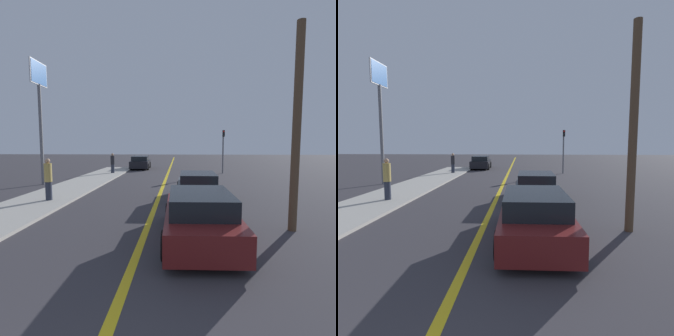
# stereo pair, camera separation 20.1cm
# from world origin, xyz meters

# --- Properties ---
(road_center_line) EXTENTS (0.20, 60.00, 0.01)m
(road_center_line) POSITION_xyz_m (0.00, 18.00, 0.00)
(road_center_line) COLOR gold
(road_center_line) RESTS_ON ground_plane
(sidewalk_left) EXTENTS (2.86, 26.83, 0.11)m
(sidewalk_left) POSITION_xyz_m (-5.18, 13.41, 0.05)
(sidewalk_left) COLOR #ADA89E
(sidewalk_left) RESTS_ON ground_plane
(car_near_right_lane) EXTENTS (1.97, 4.28, 1.34)m
(car_near_right_lane) POSITION_xyz_m (1.55, 6.67, 0.65)
(car_near_right_lane) COLOR maroon
(car_near_right_lane) RESTS_ON ground_plane
(car_ahead_center) EXTENTS (1.97, 4.10, 1.27)m
(car_ahead_center) POSITION_xyz_m (1.83, 11.75, 0.62)
(car_ahead_center) COLOR #4C5156
(car_ahead_center) RESTS_ON ground_plane
(car_far_distant) EXTENTS (2.03, 4.19, 1.31)m
(car_far_distant) POSITION_xyz_m (-3.00, 26.30, 0.64)
(car_far_distant) COLOR black
(car_far_distant) RESTS_ON ground_plane
(pedestrian_mid_group) EXTENTS (0.33, 0.33, 1.84)m
(pedestrian_mid_group) POSITION_xyz_m (-4.78, 10.94, 1.04)
(pedestrian_mid_group) COLOR #282D3D
(pedestrian_mid_group) RESTS_ON sidewalk_left
(pedestrian_far_standing) EXTENTS (0.34, 0.34, 1.66)m
(pedestrian_far_standing) POSITION_xyz_m (-4.66, 21.61, 0.94)
(pedestrian_far_standing) COLOR #282D3D
(pedestrian_far_standing) RESTS_ON sidewalk_left
(traffic_light) EXTENTS (0.18, 0.40, 3.72)m
(traffic_light) POSITION_xyz_m (4.74, 22.47, 2.30)
(traffic_light) COLOR slate
(traffic_light) RESTS_ON ground_plane
(roadside_sign) EXTENTS (0.20, 1.87, 7.58)m
(roadside_sign) POSITION_xyz_m (-7.65, 15.85, 5.61)
(roadside_sign) COLOR slate
(roadside_sign) RESTS_ON ground_plane
(utility_pole) EXTENTS (0.24, 0.24, 6.05)m
(utility_pole) POSITION_xyz_m (4.40, 7.58, 3.03)
(utility_pole) COLOR brown
(utility_pole) RESTS_ON ground_plane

